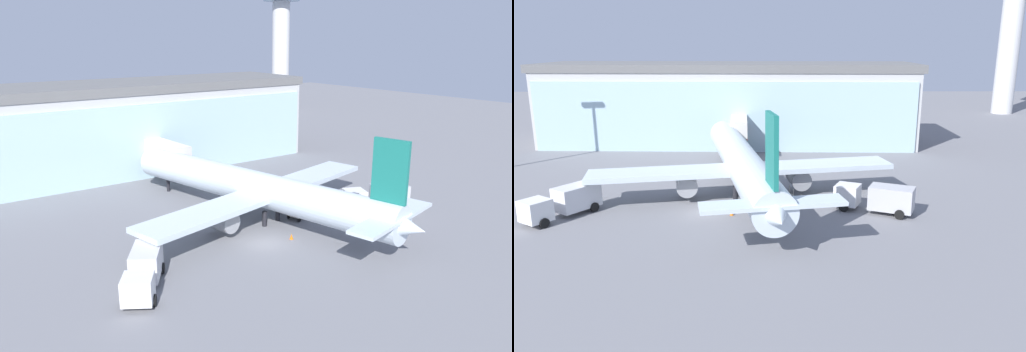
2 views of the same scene
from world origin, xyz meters
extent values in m
plane|color=slate|center=(0.00, 0.00, 0.00)|extent=(240.00, 240.00, 0.00)
cube|color=#B8B8B8|center=(0.00, 34.46, 5.64)|extent=(57.03, 16.33, 11.28)
cube|color=#A5C5D2|center=(-0.25, 27.09, 5.08)|extent=(55.43, 2.15, 10.15)
cube|color=slate|center=(0.00, 34.46, 11.88)|extent=(58.17, 16.66, 1.20)
cube|color=silver|center=(2.07, 24.88, 4.36)|extent=(2.76, 12.20, 2.40)
cube|color=red|center=(2.07, 24.88, 3.31)|extent=(2.81, 12.20, 0.30)
cylinder|color=#4C4C51|center=(1.85, 29.42, 1.58)|extent=(0.70, 0.70, 3.16)
cylinder|color=silver|center=(59.31, 67.94, 13.65)|extent=(4.49, 4.49, 27.29)
cylinder|color=silver|center=(3.28, 6.31, 3.40)|extent=(10.08, 34.14, 3.59)
cone|color=silver|center=(0.00, 23.03, 3.40)|extent=(4.10, 3.63, 3.59)
cone|color=silver|center=(6.56, -10.42, 3.40)|extent=(3.94, 4.55, 3.23)
cube|color=silver|center=(3.61, 4.63, 3.04)|extent=(31.08, 10.05, 0.50)
cube|color=silver|center=(6.36, -9.44, 3.93)|extent=(11.26, 4.47, 0.30)
cube|color=#197266|center=(6.27, -8.95, 7.92)|extent=(0.97, 3.21, 5.45)
cylinder|color=gray|center=(-2.24, 4.00, 1.69)|extent=(2.68, 3.54, 2.10)
cylinder|color=gray|center=(9.26, 6.25, 1.69)|extent=(2.68, 3.54, 2.10)
cylinder|color=black|center=(2.74, 3.44, 0.80)|extent=(0.50, 0.50, 1.60)
cylinder|color=black|center=(4.86, 3.86, 0.80)|extent=(0.50, 0.50, 1.60)
cylinder|color=black|center=(0.58, 20.09, 0.80)|extent=(0.40, 0.40, 1.60)
cube|color=silver|center=(-14.27, -3.40, 1.40)|extent=(3.05, 3.05, 1.90)
cube|color=silver|center=(-11.93, 0.09, 1.55)|extent=(4.06, 4.55, 2.20)
cylinder|color=black|center=(-13.36, -4.01, 0.45)|extent=(0.75, 0.91, 0.90)
cylinder|color=black|center=(-15.18, -2.79, 0.45)|extent=(0.75, 0.91, 0.90)
cylinder|color=black|center=(-10.46, 0.30, 0.45)|extent=(0.75, 0.91, 0.90)
cylinder|color=black|center=(-12.28, 1.53, 0.45)|extent=(0.75, 0.91, 0.90)
cube|color=silver|center=(13.68, 1.11, 1.40)|extent=(2.92, 2.92, 1.90)
cube|color=#B2B2B7|center=(17.49, -0.64, 1.55)|extent=(4.55, 3.67, 2.20)
cylinder|color=black|center=(13.22, 0.11, 0.45)|extent=(0.94, 0.65, 0.90)
cylinder|color=black|center=(14.13, 2.11, 0.45)|extent=(0.94, 0.65, 0.90)
cylinder|color=black|center=(17.94, -2.06, 0.45)|extent=(0.94, 0.65, 0.90)
cylinder|color=black|center=(18.86, -0.06, 0.45)|extent=(0.94, 0.65, 0.90)
cube|color=#9E998C|center=(7.31, 3.06, 0.52)|extent=(3.07, 2.15, 0.16)
cylinder|color=black|center=(6.36, 2.12, 0.22)|extent=(0.46, 0.21, 0.44)
cylinder|color=#9E998C|center=(6.36, 2.12, 1.05)|extent=(0.08, 0.08, 0.90)
cylinder|color=black|center=(6.06, 3.53, 0.22)|extent=(0.46, 0.21, 0.44)
cylinder|color=#9E998C|center=(6.06, 3.53, 1.05)|extent=(0.08, 0.08, 0.90)
cylinder|color=black|center=(8.55, 2.59, 0.22)|extent=(0.46, 0.21, 0.44)
cylinder|color=#9E998C|center=(8.55, 2.59, 1.05)|extent=(0.08, 0.08, 0.90)
cylinder|color=black|center=(8.25, 4.00, 0.22)|extent=(0.46, 0.21, 0.44)
cylinder|color=#9E998C|center=(8.25, 4.00, 1.05)|extent=(0.08, 0.08, 0.90)
cone|color=orange|center=(2.64, -0.84, 0.28)|extent=(0.36, 0.36, 0.55)
cone|color=orange|center=(15.85, 7.68, 0.28)|extent=(0.36, 0.36, 0.55)
camera|label=1|loc=(-27.10, -33.95, 18.81)|focal=35.00mm
camera|label=2|loc=(5.83, -44.70, 15.56)|focal=35.00mm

